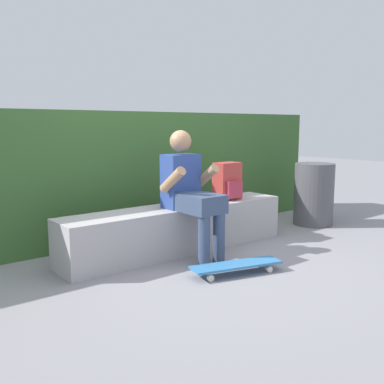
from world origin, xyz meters
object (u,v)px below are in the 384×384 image
at_px(bench_main, 179,228).
at_px(backpack_on_bench, 228,182).
at_px(skateboard_near_person, 236,265).
at_px(trash_bin, 314,194).
at_px(person_skater, 190,189).

xyz_separation_m(bench_main, backpack_on_bench, (0.66, -0.01, 0.42)).
distance_m(skateboard_near_person, trash_bin, 2.24).
relative_size(bench_main, trash_bin, 3.18).
relative_size(skateboard_near_person, trash_bin, 1.06).
bearing_deg(backpack_on_bench, skateboard_near_person, -128.99).
relative_size(skateboard_near_person, backpack_on_bench, 2.06).
relative_size(person_skater, trash_bin, 1.55).
bearing_deg(skateboard_near_person, trash_bin, 19.64).
distance_m(bench_main, trash_bin, 2.06).
distance_m(skateboard_near_person, backpack_on_bench, 1.24).
relative_size(bench_main, backpack_on_bench, 6.19).
bearing_deg(bench_main, trash_bin, -3.46).
bearing_deg(trash_bin, person_skater, -177.49).
bearing_deg(trash_bin, skateboard_near_person, -160.36).
distance_m(person_skater, trash_bin, 2.09).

